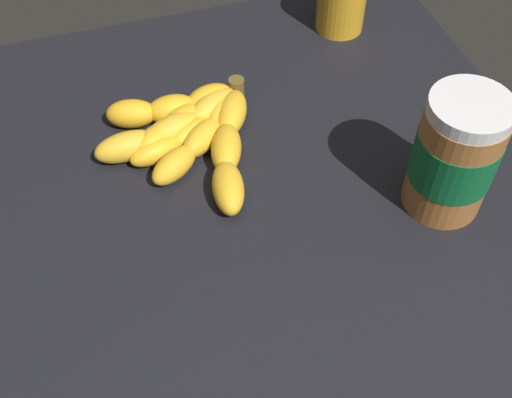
# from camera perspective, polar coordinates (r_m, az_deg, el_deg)

# --- Properties ---
(ground_plane) EXTENTS (0.89, 0.65, 0.04)m
(ground_plane) POSITION_cam_1_polar(r_m,az_deg,el_deg) (0.69, 3.96, -5.08)
(ground_plane) COLOR black
(banana_bunch) EXTENTS (0.21, 0.20, 0.04)m
(banana_bunch) POSITION_cam_1_polar(r_m,az_deg,el_deg) (0.77, -5.80, 6.33)
(banana_bunch) COLOR gold
(banana_bunch) RESTS_ON ground_plane
(peanut_butter_jar) EXTENTS (0.09, 0.09, 0.14)m
(peanut_butter_jar) POSITION_cam_1_polar(r_m,az_deg,el_deg) (0.69, 17.44, 3.74)
(peanut_butter_jar) COLOR #9E602D
(peanut_butter_jar) RESTS_ON ground_plane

